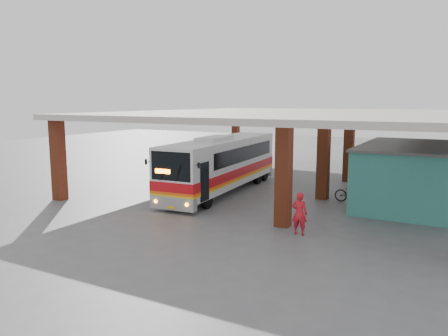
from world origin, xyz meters
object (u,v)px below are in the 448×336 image
red_chair (369,185)px  coach_bus (222,164)px  motorcycle (353,193)px  pedestrian (299,213)px

red_chair → coach_bus: bearing=-164.5°
motorcycle → pedestrian: pedestrian is taller
coach_bus → red_chair: (7.61, 4.31, -1.29)m
motorcycle → pedestrian: 6.73m
red_chair → motorcycle: bearing=-106.8°
coach_bus → red_chair: 8.84m
coach_bus → pedestrian: size_ratio=6.67×
coach_bus → pedestrian: coach_bus is taller
motorcycle → red_chair: (0.17, 3.43, -0.15)m
coach_bus → red_chair: size_ratio=14.48×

